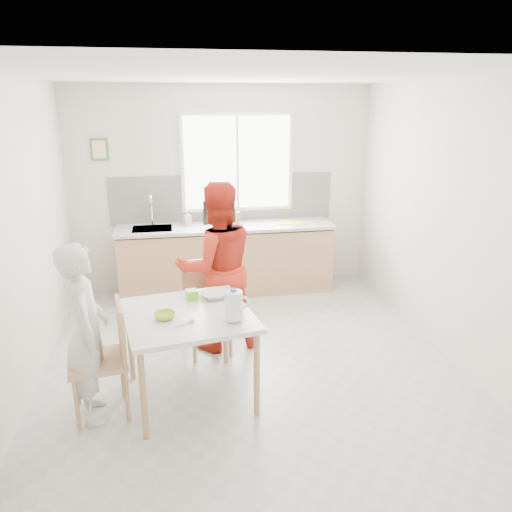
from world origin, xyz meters
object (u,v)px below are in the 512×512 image
Objects in this scene: chair_far at (205,302)px; milk_jug at (234,305)px; person_white at (86,333)px; bowl_white at (214,295)px; bowl_green at (165,316)px; wine_bottle_a at (206,212)px; wine_bottle_b at (233,211)px; dining_table at (188,322)px; chair_left at (107,354)px; person_red at (217,267)px.

milk_jug is at bearing -91.36° from chair_far.
bowl_white is (1.06, 0.43, 0.08)m from person_white.
bowl_green is 2.71m from wine_bottle_a.
person_white is (-1.01, -1.01, 0.23)m from chair_far.
bowl_white is 0.54m from milk_jug.
milk_jug reaches higher than bowl_white.
bowl_white is 0.79× the size of wine_bottle_b.
person_white reaches higher than dining_table.
milk_jug is at bearing -103.81° from person_white.
dining_table is 0.41m from bowl_white.
wine_bottle_a is (0.55, 2.64, 0.26)m from bowl_green.
chair_left is 3.01× the size of wine_bottle_a.
milk_jug is (0.16, -1.09, 0.42)m from chair_far.
bowl_green is at bearing -94.63° from person_white.
wine_bottle_a is at bearing -33.04° from person_white.
person_red reaches higher than bowl_green.
chair_left is 5.56× the size of bowl_green.
wine_bottle_a reaches higher than bowl_white.
bowl_green is at bearing -122.26° from chair_far.
chair_far is 0.54× the size of person_red.
chair_far is at bearing 94.71° from bowl_white.
person_red is at bearing -90.55° from wine_bottle_a.
bowl_green is 0.73× the size of bowl_white.
bowl_green is 2.88m from wine_bottle_b.
person_white is 0.62m from bowl_green.
dining_table is 2.61m from wine_bottle_a.
dining_table is 5.01× the size of bowl_white.
person_white is 8.59× the size of bowl_green.
dining_table is at bearing -97.94° from wine_bottle_a.
chair_left is 3.72× the size of milk_jug.
person_red is (1.01, 1.02, 0.34)m from chair_left.
dining_table is 3.97× the size of wine_bottle_b.
chair_left is at bearing -141.35° from chair_far.
dining_table is at bearing 90.00° from chair_left.
chair_far is 5.44× the size of bowl_green.
chair_left is 0.26m from person_white.
milk_jug is 0.86× the size of wine_bottle_b.
person_white is 1.56m from person_red.
bowl_green is 0.58m from bowl_white.
person_white is at bearing -113.33° from wine_bottle_a.
wine_bottle_b is at bearing 143.41° from chair_left.
wine_bottle_a is (-0.01, 2.78, 0.15)m from milk_jug.
person_red is (0.34, 0.91, 0.16)m from dining_table.
bowl_white is 0.92× the size of milk_jug.
wine_bottle_b is at bearing 74.58° from dining_table.
milk_jug is at bearing -31.20° from dining_table.
person_white is (-0.81, -0.14, 0.03)m from dining_table.
dining_table is 0.82m from person_white.
dining_table is 1.26× the size of chair_far.
person_white is (-0.14, -0.02, 0.21)m from chair_left.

